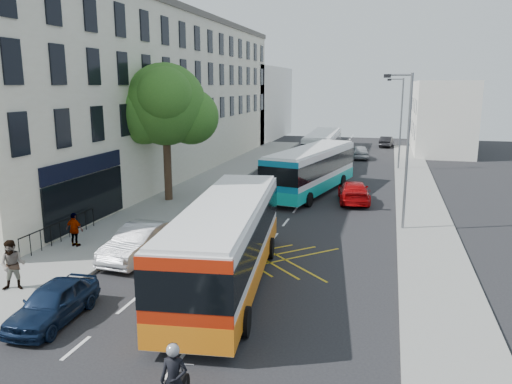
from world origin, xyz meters
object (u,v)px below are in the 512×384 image
Objects in this scene: street_tree at (165,105)px; bus_near at (226,242)px; distant_car_grey at (323,147)px; distant_car_silver at (360,152)px; red_hatchback at (354,192)px; pedestrian_far at (75,230)px; bus_mid at (311,170)px; parked_car_blue at (53,302)px; lamp_near at (406,144)px; bus_far at (323,148)px; parked_car_silver at (141,242)px; pedestrian_near at (13,265)px; lamp_far at (400,119)px; distant_car_dark at (386,142)px.

street_tree reaches higher than bus_near.
distant_car_grey reaches higher than distant_car_silver.
pedestrian_far reaches higher than red_hatchback.
parked_car_blue is (-5.09, -21.63, -1.06)m from bus_mid.
lamp_near is at bearing 107.98° from red_hatchback.
red_hatchback is at bearing -125.10° from pedestrian_far.
street_tree is at bearing -110.55° from distant_car_grey.
bus_mid is 12.95m from bus_far.
red_hatchback is at bearing -19.90° from bus_mid.
pedestrian_far is at bearing -154.28° from lamp_near.
parked_car_silver is 2.46× the size of pedestrian_near.
lamp_near is 1.68× the size of red_hatchback.
street_tree reaches higher than distant_car_grey.
street_tree reaches higher than distant_car_silver.
street_tree is at bearing 112.82° from parked_car_silver.
parked_car_blue is (-11.10, -33.67, -3.97)m from lamp_far.
bus_near is 3.13× the size of parked_car_blue.
distant_car_silver is at bearing -40.41° from distant_car_grey.
bus_far is at bearing -98.64° from pedestrian_far.
bus_near is (-6.60, -29.33, -2.89)m from lamp_far.
bus_far is 6.35m from distant_car_silver.
parked_car_blue is 40.63m from distant_car_silver.
red_hatchback is at bearing 62.62° from parked_car_silver.
street_tree reaches higher than lamp_far.
lamp_near is 18.79m from pedestrian_near.
bus_near is 7.43× the size of pedestrian_far.
bus_mid is at bearing -87.39° from bus_far.
parked_car_blue is 7.52m from pedestrian_far.
bus_far is at bearing 172.72° from lamp_far.
lamp_far is 35.67m from parked_car_blue.
lamp_far is 1.93× the size of distant_car_silver.
parked_car_silver is 2.90× the size of pedestrian_far.
bus_near is at bearing 89.45° from distant_car_dark.
bus_near reaches higher than red_hatchback.
bus_near reaches higher than distant_car_silver.
lamp_near is 2.01× the size of distant_car_dark.
bus_mid is (0.59, 17.29, -0.02)m from bus_near.
distant_car_grey reaches higher than distant_car_dark.
bus_mid reaches higher than red_hatchback.
distant_car_grey is 1.32× the size of distant_car_dark.
lamp_far reaches higher than pedestrian_far.
parked_car_silver is at bearing -71.56° from street_tree.
parked_car_silver is (-4.63, 1.87, -0.96)m from bus_near.
bus_mid is 22.24m from parked_car_blue.
lamp_far reaches higher than bus_far.
lamp_far is 8.27m from distant_car_silver.
red_hatchback is at bearing 69.33° from bus_near.
distant_car_silver is at bearing -101.29° from pedestrian_far.
bus_near is 35.74m from distant_car_silver.
lamp_near is 0.67× the size of bus_near.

